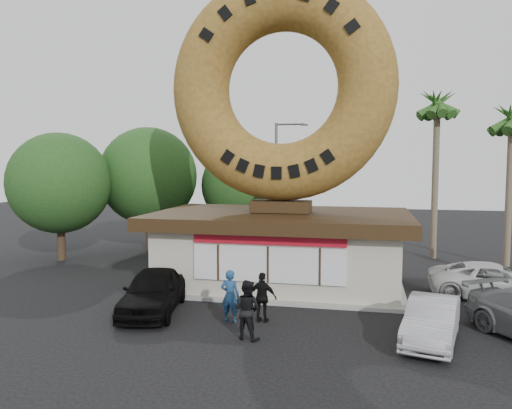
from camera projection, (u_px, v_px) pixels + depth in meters
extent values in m
plane|color=black|center=(251.00, 328.00, 16.56)|extent=(90.00, 90.00, 0.00)
cube|color=beige|center=(281.00, 252.00, 22.27)|extent=(10.00, 6.00, 3.00)
cube|color=#999993|center=(281.00, 283.00, 22.39)|extent=(10.60, 6.60, 0.15)
cube|color=#3F3F3F|center=(281.00, 217.00, 22.14)|extent=(10.00, 6.00, 0.10)
cube|color=black|center=(281.00, 219.00, 22.14)|extent=(11.20, 7.20, 0.55)
cube|color=silver|center=(268.00, 264.00, 19.30)|extent=(6.00, 0.12, 1.40)
cube|color=#B50F20|center=(268.00, 239.00, 19.19)|extent=(6.00, 0.10, 0.45)
cube|color=black|center=(281.00, 206.00, 22.09)|extent=(2.60, 1.40, 0.50)
torus|color=olive|center=(282.00, 88.00, 21.66)|extent=(9.84, 2.51, 9.84)
cylinder|color=#473321|center=(149.00, 224.00, 31.09)|extent=(0.44, 0.44, 3.30)
sphere|color=#18451A|center=(148.00, 176.00, 30.83)|extent=(6.00, 6.00, 6.00)
cylinder|color=#473321|center=(242.00, 226.00, 31.89)|extent=(0.44, 0.44, 2.86)
sphere|color=#18451A|center=(242.00, 185.00, 31.66)|extent=(5.20, 5.20, 5.20)
cylinder|color=#473321|center=(61.00, 233.00, 27.95)|extent=(0.44, 0.44, 3.08)
sphere|color=#18451A|center=(59.00, 183.00, 27.71)|extent=(5.60, 5.60, 5.60)
cylinder|color=#726651|center=(435.00, 180.00, 28.21)|extent=(0.36, 0.36, 9.00)
cylinder|color=#726651|center=(509.00, 191.00, 26.05)|extent=(0.36, 0.36, 8.00)
cylinder|color=#59595E|center=(276.00, 185.00, 32.22)|extent=(0.18, 0.18, 8.00)
cylinder|color=#59595E|center=(290.00, 124.00, 31.69)|extent=(1.80, 0.12, 0.12)
cube|color=#59595E|center=(304.00, 125.00, 31.51)|extent=(0.45, 0.20, 0.12)
imported|color=navy|center=(230.00, 296.00, 17.14)|extent=(0.69, 0.47, 1.83)
imported|color=black|center=(247.00, 310.00, 15.48)|extent=(1.06, 0.92, 1.87)
imported|color=black|center=(263.00, 297.00, 17.11)|extent=(1.06, 0.54, 1.73)
imported|color=black|center=(153.00, 291.00, 18.26)|extent=(2.69, 4.91, 1.58)
imported|color=#A4A4A9|center=(432.00, 320.00, 15.27)|extent=(2.28, 4.26, 1.33)
imported|color=silver|center=(495.00, 281.00, 20.14)|extent=(5.21, 2.62, 1.42)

